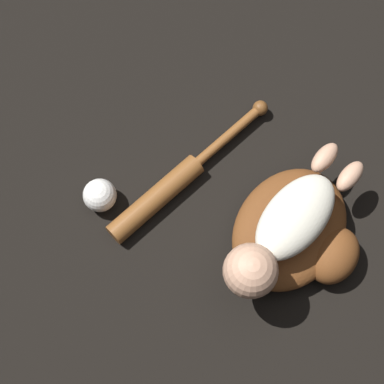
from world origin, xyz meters
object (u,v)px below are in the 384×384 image
object	(u,v)px
baseball_glove	(297,233)
baseball_bat	(172,184)
baseball	(100,195)
baby_figure	(283,232)

from	to	relation	value
baseball_glove	baseball_bat	bearing A→B (deg)	-62.20
baseball	baby_figure	bearing A→B (deg)	125.22
baby_figure	baseball	bearing A→B (deg)	-54.78
baby_figure	baseball_glove	bearing A→B (deg)	170.17
baseball_bat	baseball	world-z (taller)	baseball
baseball_bat	baseball	bearing A→B (deg)	-27.87
baseball_glove	baseball	xyz separation A→B (m)	(0.27, -0.33, -0.01)
baseball_bat	baseball	size ratio (longest dim) A/B	6.33
baseball_glove	baby_figure	size ratio (longest dim) A/B	0.87
baseball_glove	baby_figure	distance (m)	0.10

